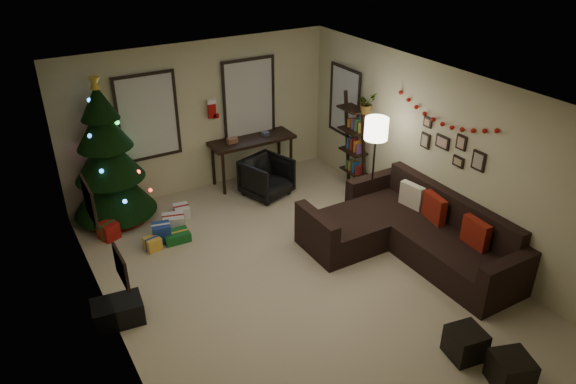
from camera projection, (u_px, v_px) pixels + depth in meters
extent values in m
plane|color=tan|center=(303.00, 283.00, 7.63)|extent=(7.00, 7.00, 0.00)
plane|color=white|center=(307.00, 98.00, 6.37)|extent=(7.00, 7.00, 0.00)
plane|color=#C3BD94|center=(201.00, 118.00, 9.66)|extent=(5.00, 0.00, 5.00)
plane|color=#C3BD94|center=(537.00, 380.00, 4.34)|extent=(5.00, 0.00, 5.00)
plane|color=#C3BD94|center=(109.00, 255.00, 5.88)|extent=(0.00, 7.00, 7.00)
plane|color=#C3BD94|center=(446.00, 158.00, 8.12)|extent=(0.00, 7.00, 7.00)
cube|color=#728CB2|center=(148.00, 117.00, 9.12)|extent=(0.94, 0.02, 1.35)
cube|color=beige|center=(148.00, 117.00, 9.12)|extent=(0.94, 0.03, 1.35)
cube|color=#728CB2|center=(249.00, 99.00, 9.97)|extent=(0.94, 0.02, 1.35)
cube|color=beige|center=(249.00, 99.00, 9.97)|extent=(0.94, 0.03, 1.35)
cube|color=#728CB2|center=(345.00, 102.00, 9.98)|extent=(0.05, 0.27, 1.17)
cube|color=beige|center=(345.00, 102.00, 9.98)|extent=(0.05, 0.45, 1.17)
cylinder|color=black|center=(116.00, 209.00, 9.18)|extent=(0.10, 0.10, 0.30)
cone|color=black|center=(112.00, 186.00, 8.97)|extent=(1.35, 1.35, 0.95)
cone|color=black|center=(107.00, 155.00, 8.71)|extent=(1.11, 1.11, 0.80)
cone|color=black|center=(102.00, 126.00, 8.48)|extent=(0.88, 0.88, 0.70)
cone|color=black|center=(98.00, 102.00, 8.29)|extent=(0.60, 0.60, 0.55)
cylinder|color=maroon|center=(117.00, 216.00, 9.24)|extent=(1.09, 1.09, 0.04)
cube|color=silver|center=(182.00, 211.00, 9.25)|extent=(0.25, 0.30, 0.18)
cube|color=gold|center=(153.00, 244.00, 8.34)|extent=(0.22, 0.22, 0.20)
cube|color=maroon|center=(109.00, 231.00, 8.59)|extent=(0.26, 0.26, 0.28)
cube|color=navy|center=(162.00, 233.00, 8.52)|extent=(0.28, 0.25, 0.30)
cube|color=#14591E|center=(177.00, 236.00, 8.57)|extent=(0.40, 0.30, 0.15)
cube|color=silver|center=(174.00, 221.00, 8.90)|extent=(0.35, 0.28, 0.22)
cube|color=black|center=(429.00, 240.00, 8.19)|extent=(0.98, 2.60, 0.46)
cube|color=black|center=(452.00, 207.00, 8.15)|extent=(0.20, 2.60, 0.46)
cube|color=black|center=(506.00, 282.00, 7.07)|extent=(0.98, 0.20, 0.72)
cube|color=black|center=(372.00, 195.00, 9.20)|extent=(0.98, 0.20, 0.72)
cube|color=black|center=(346.00, 232.00, 8.39)|extent=(0.92, 0.98, 0.46)
cube|color=black|center=(317.00, 235.00, 8.08)|extent=(0.18, 0.98, 0.72)
cube|color=maroon|center=(475.00, 234.00, 7.58)|extent=(0.15, 0.45, 0.44)
cube|color=maroon|center=(434.00, 209.00, 8.19)|extent=(0.19, 0.47, 0.45)
cube|color=beige|center=(412.00, 196.00, 8.57)|extent=(0.18, 0.43, 0.42)
cube|color=black|center=(465.00, 343.00, 6.33)|extent=(0.45, 0.45, 0.37)
cube|color=black|center=(511.00, 371.00, 5.95)|extent=(0.51, 0.51, 0.38)
cube|color=black|center=(252.00, 140.00, 10.08)|extent=(1.61, 0.57, 0.06)
cylinder|color=black|center=(224.00, 174.00, 9.79)|extent=(0.06, 0.06, 0.80)
cylinder|color=black|center=(213.00, 165.00, 10.14)|extent=(0.06, 0.06, 0.80)
cylinder|color=black|center=(291.00, 158.00, 10.42)|extent=(0.06, 0.06, 0.80)
cylinder|color=black|center=(279.00, 150.00, 10.77)|extent=(0.06, 0.06, 0.80)
imported|color=black|center=(267.00, 177.00, 9.79)|extent=(0.86, 0.84, 0.71)
cube|color=black|center=(364.00, 147.00, 9.57)|extent=(0.05, 0.05, 1.84)
cube|color=black|center=(347.00, 138.00, 9.94)|extent=(0.05, 0.05, 1.84)
cube|color=black|center=(352.00, 171.00, 10.01)|extent=(0.30, 0.51, 0.03)
cube|color=black|center=(353.00, 151.00, 9.81)|extent=(0.30, 0.51, 0.03)
cube|color=black|center=(355.00, 130.00, 9.62)|extent=(0.30, 0.51, 0.03)
cube|color=black|center=(356.00, 108.00, 9.43)|extent=(0.30, 0.51, 0.03)
imported|color=#4C4C4C|center=(366.00, 100.00, 9.14)|extent=(0.47, 0.43, 0.46)
cylinder|color=black|center=(369.00, 215.00, 9.26)|extent=(0.31, 0.31, 0.03)
cylinder|color=black|center=(373.00, 175.00, 8.91)|extent=(0.03, 0.03, 1.48)
cylinder|color=white|center=(376.00, 129.00, 8.52)|extent=(0.37, 0.37, 0.35)
cube|color=black|center=(89.00, 201.00, 6.46)|extent=(0.04, 0.60, 0.50)
cube|color=tan|center=(89.00, 201.00, 6.46)|extent=(0.01, 0.54, 0.45)
cube|color=black|center=(121.00, 267.00, 5.50)|extent=(0.04, 0.45, 0.35)
cube|color=#C3BD94|center=(121.00, 267.00, 5.50)|extent=(0.01, 0.41, 0.31)
cube|color=black|center=(479.00, 161.00, 7.56)|extent=(0.03, 0.22, 0.28)
cube|color=black|center=(462.00, 143.00, 7.76)|extent=(0.03, 0.18, 0.22)
cube|color=black|center=(458.00, 162.00, 7.90)|extent=(0.03, 0.20, 0.16)
cube|color=black|center=(443.00, 142.00, 8.08)|extent=(0.03, 0.26, 0.20)
cube|color=black|center=(425.00, 141.00, 8.39)|extent=(0.03, 0.18, 0.24)
cube|color=black|center=(428.00, 122.00, 8.25)|extent=(0.03, 0.16, 0.16)
cube|color=#990F0C|center=(191.00, 115.00, 9.65)|extent=(0.14, 0.04, 0.30)
cube|color=white|center=(190.00, 107.00, 9.58)|extent=(0.16, 0.05, 0.08)
cube|color=#990F0C|center=(195.00, 122.00, 9.74)|extent=(0.10, 0.04, 0.08)
cube|color=#990F0C|center=(212.00, 110.00, 9.60)|extent=(0.14, 0.04, 0.30)
cube|color=white|center=(211.00, 102.00, 9.53)|extent=(0.16, 0.05, 0.08)
cube|color=#990F0C|center=(216.00, 116.00, 9.69)|extent=(0.10, 0.04, 0.08)
cube|color=black|center=(118.00, 312.00, 6.86)|extent=(0.66, 0.48, 0.31)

